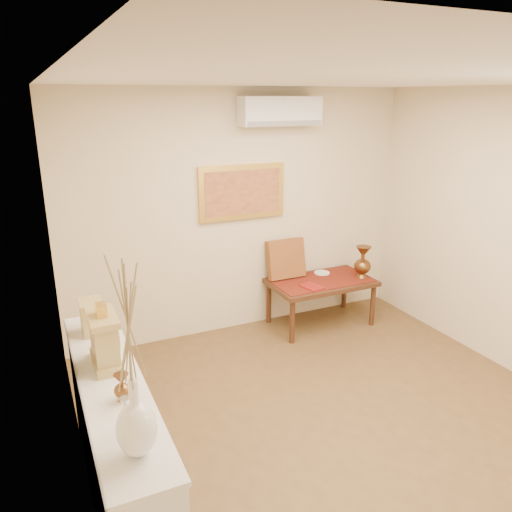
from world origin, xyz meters
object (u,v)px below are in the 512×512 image
mantel_clock (105,339)px  low_table (321,286)px  display_ledge (117,447)px  wooden_chest (92,317)px  brass_urn_tall (363,259)px  white_vase (131,360)px

mantel_clock → low_table: mantel_clock is taller
display_ledge → mantel_clock: 0.69m
wooden_chest → low_table: bearing=24.0°
brass_urn_tall → display_ledge: bearing=-150.8°
white_vase → low_table: size_ratio=0.84×
brass_urn_tall → wooden_chest: wooden_chest is taller
low_table → display_ledge: bearing=-144.9°
brass_urn_tall → mantel_clock: size_ratio=1.11×
wooden_chest → low_table: 3.00m
white_vase → mantel_clock: size_ratio=2.46×
white_vase → wooden_chest: white_vase is taller
mantel_clock → white_vase: bearing=-89.9°
wooden_chest → low_table: size_ratio=0.20×
display_ledge → mantel_clock: bearing=86.7°
display_ledge → low_table: bearing=35.1°
white_vase → mantel_clock: bearing=90.1°
brass_urn_tall → low_table: size_ratio=0.38×
brass_urn_tall → mantel_clock: (-3.15, -1.58, 0.37)m
white_vase → brass_urn_tall: size_ratio=2.21×
white_vase → wooden_chest: size_ratio=4.13×
mantel_clock → wooden_chest: mantel_clock is taller
display_ledge → wooden_chest: bearing=90.2°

